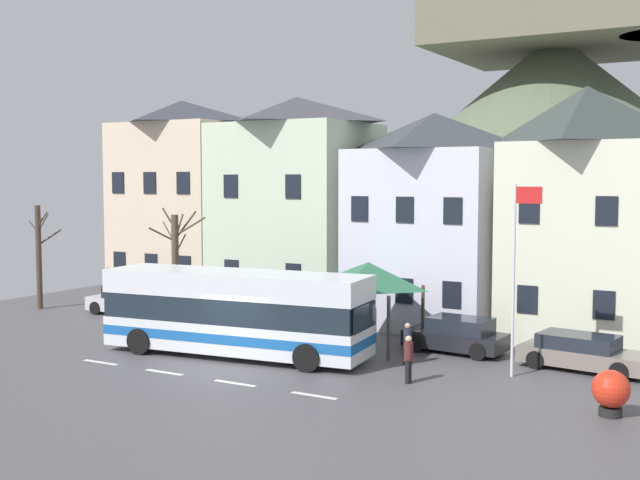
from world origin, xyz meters
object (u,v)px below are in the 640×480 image
Objects in this scene: parked_car_01 at (457,335)px; flagpole at (516,265)px; pedestrian_01 at (408,359)px; townhouse_03 at (584,213)px; bus_shelter at (368,275)px; hilltop_castle at (553,147)px; harbour_buoy at (611,391)px; public_bench at (353,325)px; transit_bus at (236,314)px; parked_car_00 at (128,300)px; bare_tree_01 at (176,267)px; bare_tree_00 at (39,255)px; townhouse_00 at (183,202)px; townhouse_01 at (297,205)px; pedestrian_00 at (408,342)px; townhouse_02 at (433,219)px; parked_car_02 at (582,352)px.

parked_car_01 is 0.61× the size of flagpole.
townhouse_03 is at bearing 72.05° from pedestrian_01.
bus_shelter is at bearing 164.30° from flagpole.
hilltop_castle is 29.87× the size of harbour_buoy.
bus_shelter is 2.40× the size of public_bench.
transit_bus is 6.73× the size of pedestrian_01.
parked_car_01 is at bearing 139.02° from harbour_buoy.
transit_bus is 11.18m from parked_car_00.
bare_tree_01 reaches higher than bus_shelter.
bare_tree_00 is at bearing -174.30° from public_bench.
townhouse_00 is 1.03× the size of transit_bus.
townhouse_01 reaches higher than pedestrian_00.
townhouse_01 is 13.48m from bare_tree_00.
bare_tree_00 reaches higher than bus_shelter.
bus_shelter is 3.75m from pedestrian_00.
hilltop_castle is 32.46m from pedestrian_01.
townhouse_02 is 6.16× the size of pedestrian_01.
townhouse_00 is 1.03× the size of townhouse_03.
townhouse_01 reaches higher than public_bench.
bus_shelter is at bearing -41.37° from townhouse_01.
pedestrian_00 is (-0.86, -2.78, 0.15)m from parked_car_01.
hilltop_castle reaches higher than public_bench.
townhouse_02 is at bearing 0.40° from townhouse_01.
harbour_buoy is (23.68, -5.96, 0.04)m from parked_car_00.
pedestrian_01 is (17.27, -5.39, 0.12)m from parked_car_00.
townhouse_00 is at bearing 131.11° from transit_bus.
parked_car_00 is (-10.01, 4.90, -0.92)m from transit_bus.
public_bench is 9.37m from flagpole.
harbour_buoy is at bearing -32.97° from townhouse_01.
pedestrian_01 reaches higher than pedestrian_00.
transit_bus is at bearing -136.93° from townhouse_03.
pedestrian_00 is at bearing -178.68° from flagpole.
bus_shelter reaches higher than pedestrian_00.
pedestrian_01 is at bearing 174.91° from harbour_buoy.
townhouse_03 is at bearing 1.67° from townhouse_00.
transit_bus reaches higher than public_bench.
parked_car_00 is 24.42m from harbour_buoy.
pedestrian_00 is at bearing -118.94° from townhouse_03.
transit_bus is 1.62× the size of flagpole.
public_bench is at bearing 130.12° from pedestrian_01.
townhouse_03 is at bearing 109.07° from parked_car_02.
pedestrian_01 is (17.39, -9.82, -4.60)m from townhouse_00.
flagpole is (20.19, -7.34, -1.61)m from townhouse_00.
bare_tree_01 is (-19.18, 4.21, 2.01)m from harbour_buoy.
parked_car_02 is 6.55m from pedestrian_01.
pedestrian_00 is (-5.66, -2.27, 0.20)m from parked_car_02.
townhouse_02 is at bearing -55.15° from parked_car_01.
townhouse_02 is 10.70m from parked_car_02.
townhouse_02 is 20.10m from bare_tree_00.
flagpole is 4.92× the size of harbour_buoy.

